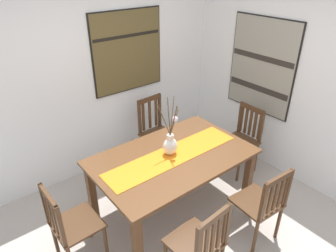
# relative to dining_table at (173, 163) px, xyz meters

# --- Properties ---
(ground_plane) EXTENTS (6.40, 6.40, 0.03)m
(ground_plane) POSITION_rel_dining_table_xyz_m (-0.14, -0.49, -0.67)
(ground_plane) COLOR #B2A89E
(wall_back) EXTENTS (6.40, 0.12, 2.70)m
(wall_back) POSITION_rel_dining_table_xyz_m (-0.14, 1.37, 0.69)
(wall_back) COLOR white
(wall_back) RESTS_ON ground_plane
(wall_side) EXTENTS (0.12, 6.40, 2.70)m
(wall_side) POSITION_rel_dining_table_xyz_m (1.72, -0.49, 0.69)
(wall_side) COLOR white
(wall_side) RESTS_ON ground_plane
(dining_table) EXTENTS (1.73, 1.09, 0.76)m
(dining_table) POSITION_rel_dining_table_xyz_m (0.00, 0.00, 0.00)
(dining_table) COLOR brown
(dining_table) RESTS_ON ground_plane
(table_runner) EXTENTS (1.60, 0.36, 0.01)m
(table_runner) POSITION_rel_dining_table_xyz_m (-0.00, -0.00, 0.10)
(table_runner) COLOR orange
(table_runner) RESTS_ON dining_table
(centerpiece_vase) EXTENTS (0.24, 0.23, 0.63)m
(centerpiece_vase) POSITION_rel_dining_table_xyz_m (-0.00, 0.04, 0.23)
(centerpiece_vase) COLOR silver
(centerpiece_vase) RESTS_ON dining_table
(chair_0) EXTENTS (0.45, 0.45, 0.92)m
(chair_0) POSITION_rel_dining_table_xyz_m (-0.41, -0.88, -0.16)
(chair_0) COLOR #4C301C
(chair_0) RESTS_ON ground_plane
(chair_1) EXTENTS (0.43, 0.43, 0.92)m
(chair_1) POSITION_rel_dining_table_xyz_m (-1.20, 0.02, -0.17)
(chair_1) COLOR #4C301C
(chair_1) RESTS_ON ground_plane
(chair_2) EXTENTS (0.45, 0.45, 0.91)m
(chair_2) POSITION_rel_dining_table_xyz_m (0.42, -0.91, -0.17)
(chair_2) COLOR #4C301C
(chair_2) RESTS_ON ground_plane
(chair_3) EXTENTS (0.44, 0.44, 0.98)m
(chair_3) POSITION_rel_dining_table_xyz_m (0.44, 0.90, -0.16)
(chair_3) COLOR #4C301C
(chair_3) RESTS_ON ground_plane
(chair_4) EXTENTS (0.43, 0.43, 0.93)m
(chair_4) POSITION_rel_dining_table_xyz_m (1.25, 0.02, -0.16)
(chair_4) COLOR #4C301C
(chair_4) RESTS_ON ground_plane
(painting_on_back_wall) EXTENTS (1.03, 0.05, 1.06)m
(painting_on_back_wall) POSITION_rel_dining_table_xyz_m (0.29, 1.30, 0.91)
(painting_on_back_wall) COLOR black
(painting_on_side_wall) EXTENTS (0.05, 0.99, 1.26)m
(painting_on_side_wall) POSITION_rel_dining_table_xyz_m (1.65, 0.17, 0.73)
(painting_on_side_wall) COLOR black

